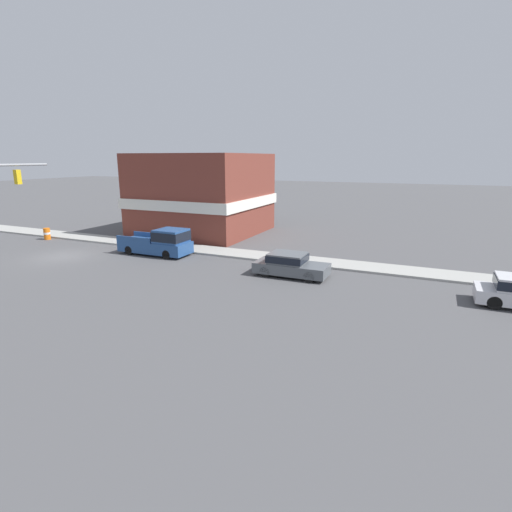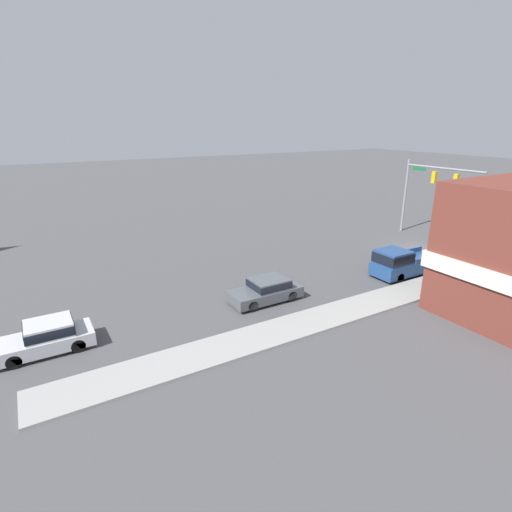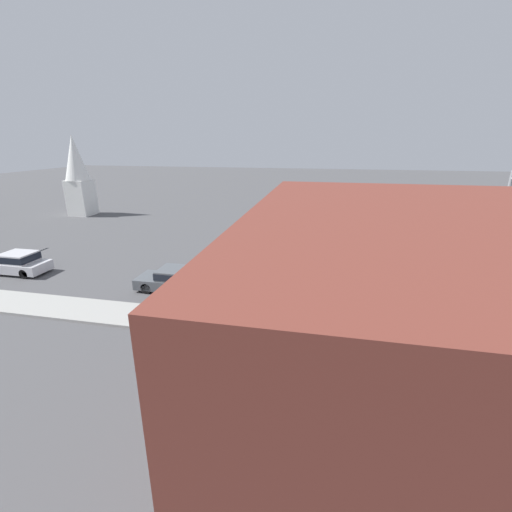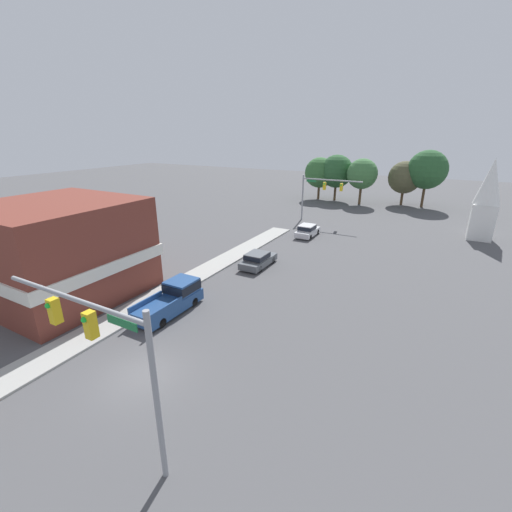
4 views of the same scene
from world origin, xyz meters
name	(u,v)px [view 4 (image 4 of 4)]	position (x,y,z in m)	size (l,w,h in m)	color
ground_plane	(142,374)	(0.00, 0.00, 0.00)	(200.00, 200.00, 0.00)	#4C4C4F
sidewalk_curb	(74,343)	(-5.70, 0.00, 0.07)	(2.40, 60.00, 0.14)	#9E9E99
near_signal_assembly	(103,342)	(2.72, -3.68, 5.07)	(7.71, 0.49, 6.98)	gray
far_signal_assembly	(321,189)	(-2.74, 36.53, 4.76)	(8.45, 0.49, 6.51)	gray
car_lead	(258,259)	(-2.07, 16.74, 0.73)	(1.93, 4.43, 1.39)	black
car_second_ahead	(307,230)	(-1.57, 28.63, 0.77)	(1.86, 4.25, 1.49)	black
pickup_truck_parked	(174,297)	(-3.29, 6.32, 0.96)	(2.02, 5.44, 1.98)	black
corner_brick_building	(60,251)	(-12.61, 4.26, 3.61)	(10.72, 10.84, 7.36)	brown
church_steeple	(487,198)	(16.99, 37.59, 4.98)	(2.82, 2.82, 9.51)	white
backdrop_tree_left_far	(320,173)	(-8.84, 53.75, 5.00)	(5.64, 5.64, 7.83)	#4C3823
backdrop_tree_left_mid	(337,171)	(-5.69, 53.97, 5.38)	(6.02, 6.02, 8.40)	#4C3823
backdrop_tree_center	(362,174)	(-0.62, 52.26, 5.35)	(5.24, 5.24, 7.99)	#4C3823
backdrop_tree_right_mid	(405,177)	(6.01, 55.50, 4.79)	(5.56, 5.56, 7.58)	#4C3823
backdrop_tree_right_far	(427,170)	(9.39, 55.03, 6.30)	(6.43, 6.43, 9.53)	#4C3823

